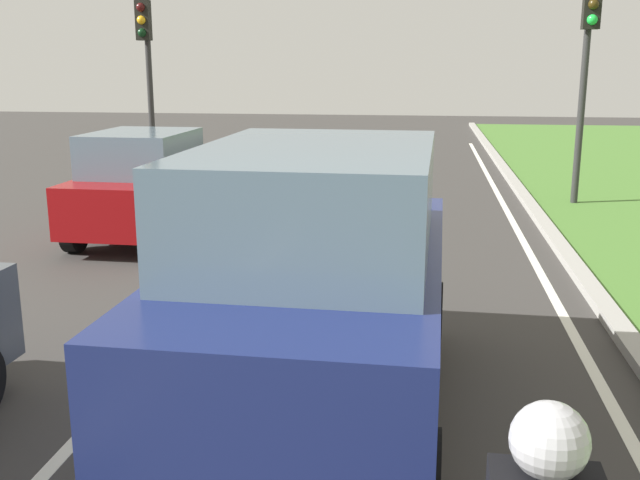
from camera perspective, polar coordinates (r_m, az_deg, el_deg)
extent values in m
plane|color=#383533|center=(11.75, -1.68, -0.60)|extent=(60.00, 60.00, 0.00)
cube|color=silver|center=(11.89, -5.01, -0.47)|extent=(0.12, 32.00, 0.01)
cube|color=silver|center=(11.72, 15.96, -1.16)|extent=(0.12, 32.00, 0.01)
cube|color=#9E9B93|center=(11.78, 18.38, -0.97)|extent=(0.24, 48.00, 0.12)
cube|color=navy|center=(5.93, -0.07, -5.62)|extent=(2.01, 4.54, 1.10)
cube|color=slate|center=(5.55, -0.33, 3.18)|extent=(1.76, 2.74, 0.80)
cylinder|color=black|center=(7.70, -4.65, -5.42)|extent=(0.24, 0.77, 0.76)
cylinder|color=black|center=(7.49, 8.52, -6.08)|extent=(0.24, 0.77, 0.76)
cylinder|color=black|center=(5.05, -13.36, -16.56)|extent=(0.24, 0.77, 0.76)
cube|color=maroon|center=(12.77, -12.99, 3.41)|extent=(1.71, 3.73, 0.80)
cube|color=slate|center=(12.43, -13.60, 6.56)|extent=(1.52, 1.93, 0.68)
cylinder|color=black|center=(14.27, -13.84, 2.78)|extent=(0.23, 0.60, 0.60)
cylinder|color=black|center=(13.75, -8.03, 2.65)|extent=(0.23, 0.60, 0.60)
cylinder|color=black|center=(12.04, -18.44, 0.51)|extent=(0.23, 0.60, 0.60)
cylinder|color=black|center=(11.43, -11.71, 0.25)|extent=(0.23, 0.60, 0.60)
sphere|color=#B2B2B7|center=(2.78, 17.27, -14.56)|extent=(0.28, 0.28, 0.28)
cylinder|color=#2D2D2D|center=(15.84, 19.59, 10.59)|extent=(0.14, 0.14, 4.52)
cube|color=black|center=(15.67, 20.24, 16.65)|extent=(0.32, 0.24, 0.90)
sphere|color=#382B0C|center=(15.54, 20.34, 16.67)|extent=(0.20, 0.20, 0.20)
sphere|color=green|center=(15.53, 20.25, 15.65)|extent=(0.20, 0.20, 0.20)
cylinder|color=#2D2D2D|center=(18.47, -12.97, 11.46)|extent=(0.14, 0.14, 4.60)
cube|color=black|center=(18.30, -13.46, 16.15)|extent=(0.32, 0.24, 0.90)
sphere|color=#3F0F0F|center=(18.19, -13.67, 17.04)|extent=(0.20, 0.20, 0.20)
sphere|color=#F2AD19|center=(18.17, -13.62, 16.16)|extent=(0.20, 0.20, 0.20)
sphere|color=black|center=(18.16, -13.56, 15.28)|extent=(0.20, 0.20, 0.20)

